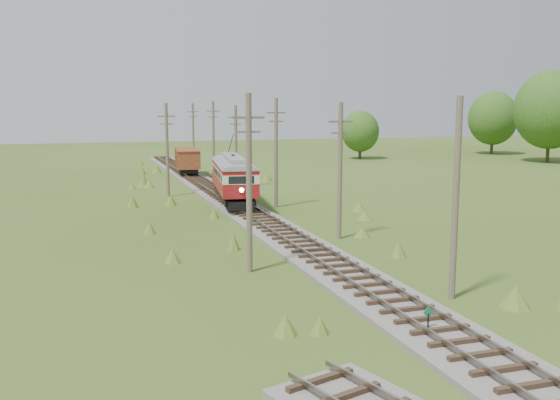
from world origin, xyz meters
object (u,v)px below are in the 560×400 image
object	(u,v)px
streetcar	(233,175)
gondola	(187,159)
gravel_pile	(228,174)
switch_marker	(428,318)

from	to	relation	value
streetcar	gondola	world-z (taller)	streetcar
gravel_pile	switch_marker	bearing A→B (deg)	-94.61
switch_marker	gondola	distance (m)	54.71
streetcar	gravel_pile	bearing A→B (deg)	86.06
gondola	gravel_pile	xyz separation A→B (m)	(3.81, -4.92, -1.41)
gondola	gravel_pile	bearing A→B (deg)	-45.93
streetcar	gravel_pile	distance (m)	18.94
streetcar	gondola	size ratio (longest dim) A/B	1.46
switch_marker	gondola	xyz separation A→B (m)	(0.20, 54.69, 1.39)
streetcar	gravel_pile	world-z (taller)	streetcar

